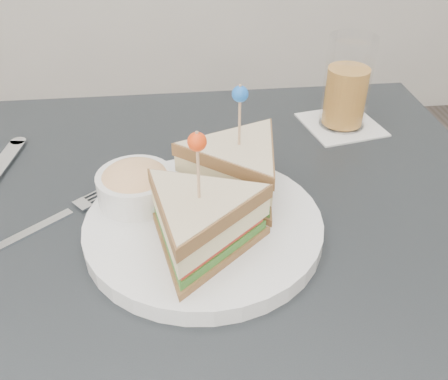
% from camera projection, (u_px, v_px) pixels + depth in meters
% --- Properties ---
extents(table, '(0.80, 0.80, 0.75)m').
position_uv_depth(table, '(217.00, 273.00, 0.66)').
color(table, black).
rests_on(table, ground).
extents(plate_meal, '(0.33, 0.33, 0.17)m').
position_uv_depth(plate_meal, '(208.00, 200.00, 0.58)').
color(plate_meal, white).
rests_on(plate_meal, table).
extents(cutlery_fork, '(0.15, 0.12, 0.00)m').
position_uv_depth(cutlery_fork, '(59.00, 217.00, 0.63)').
color(cutlery_fork, silver).
rests_on(cutlery_fork, table).
extents(drink_set, '(0.14, 0.14, 0.15)m').
position_uv_depth(drink_set, '(346.00, 88.00, 0.79)').
color(drink_set, silver).
rests_on(drink_set, table).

